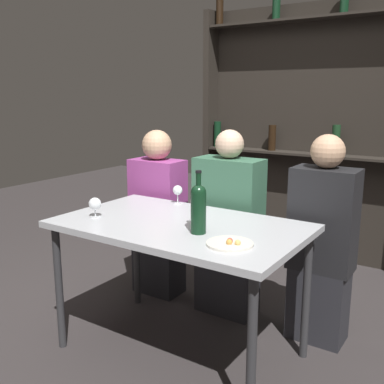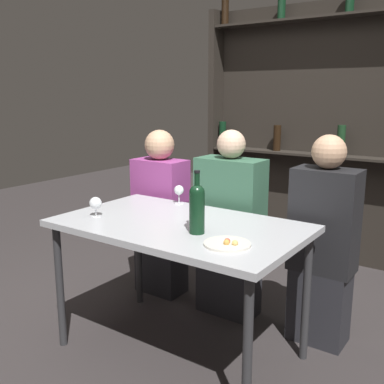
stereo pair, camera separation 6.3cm
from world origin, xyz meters
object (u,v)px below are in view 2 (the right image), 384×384
wine_glass_0 (96,204)px  seated_person_center (230,230)px  wine_glass_1 (179,191)px  seated_person_left (161,217)px  wine_bottle (197,206)px  seated_person_right (323,247)px  food_plate_0 (227,244)px

wine_glass_0 → seated_person_center: size_ratio=0.09×
wine_glass_0 → wine_glass_1: (0.20, 0.52, 0.01)m
seated_person_left → seated_person_center: 0.58m
seated_person_left → seated_person_center: bearing=-0.0°
wine_bottle → seated_person_left: seated_person_left is taller
wine_bottle → wine_glass_0: bearing=-173.5°
wine_bottle → wine_glass_1: (-0.45, 0.45, -0.06)m
seated_person_left → seated_person_right: (1.21, 0.00, 0.01)m
wine_bottle → seated_person_right: 0.87m
wine_glass_1 → seated_person_center: (0.24, 0.23, -0.28)m
food_plate_0 → seated_person_right: 0.81m
wine_glass_0 → seated_person_center: 0.92m
wine_bottle → wine_glass_0: 0.66m
seated_person_left → wine_glass_1: bearing=-34.1°
wine_glass_1 → seated_person_left: size_ratio=0.10×
wine_bottle → seated_person_left: size_ratio=0.26×
food_plate_0 → seated_person_right: bearing=75.1°
wine_glass_1 → wine_glass_0: bearing=-111.3°
seated_person_center → seated_person_right: (0.63, 0.00, 0.01)m
seated_person_right → wine_glass_1: bearing=-165.1°
wine_bottle → seated_person_center: 0.79m
seated_person_center → wine_glass_0: bearing=-120.7°
wine_bottle → seated_person_left: 1.09m
wine_bottle → wine_glass_1: bearing=134.8°
wine_glass_1 → seated_person_right: size_ratio=0.10×
wine_bottle → food_plate_0: wine_bottle is taller
wine_bottle → seated_person_center: (-0.20, 0.68, -0.34)m
food_plate_0 → seated_person_center: (-0.43, 0.76, -0.20)m
wine_glass_0 → seated_person_left: seated_person_left is taller
wine_glass_0 → wine_glass_1: 0.56m
wine_glass_1 → seated_person_center: 0.44m
wine_glass_1 → wine_bottle: bearing=-45.2°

